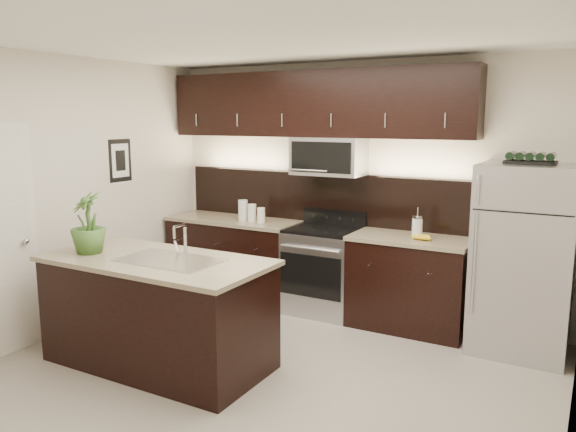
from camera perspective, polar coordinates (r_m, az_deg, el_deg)
The scene contains 12 objects.
ground at distance 4.80m, azimuth -2.79°, elevation -16.04°, with size 4.50×4.50×0.00m, color gray.
room_walls at distance 4.37m, azimuth -4.47°, elevation 4.56°, with size 4.52×4.02×2.71m.
counter_run at distance 6.23m, azimuth 1.88°, elevation -5.27°, with size 3.51×0.65×0.94m.
upper_fixtures at distance 6.13m, azimuth 2.83°, elevation 10.26°, with size 3.49×0.40×1.66m.
island at distance 4.99m, azimuth -13.07°, elevation -9.42°, with size 1.96×0.96×0.94m.
sink_faucet at distance 4.76m, azimuth -11.87°, elevation -4.22°, with size 0.84×0.50×0.28m.
refrigerator at distance 5.46m, azimuth 22.79°, elevation -4.09°, with size 0.82×0.74×1.71m, color #B2B2B7.
wine_rack at distance 5.32m, azimuth 23.44°, elevation 5.38°, with size 0.42×0.26×0.10m.
plant at distance 5.15m, azimuth -19.65°, elevation -0.63°, with size 0.30×0.30×0.54m, color #3B6227.
canisters at distance 6.41m, azimuth -3.91°, elevation 0.40°, with size 0.35×0.12×0.24m.
french_press at distance 5.61m, azimuth 12.98°, elevation -1.13°, with size 0.10×0.10×0.30m.
bananas at distance 5.59m, azimuth 12.98°, elevation -2.02°, with size 0.19×0.15×0.06m, color yellow.
Camera 1 is at (2.30, -3.65, 2.10)m, focal length 35.00 mm.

